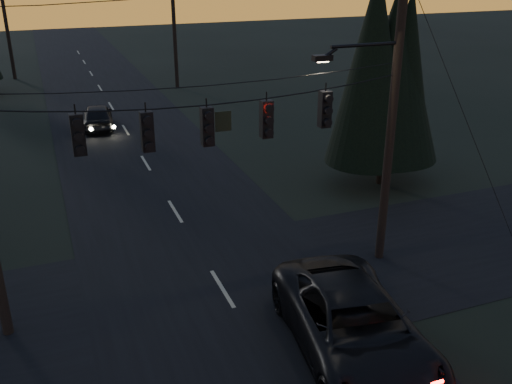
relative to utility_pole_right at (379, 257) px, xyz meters
name	(u,v)px	position (x,y,z in m)	size (l,w,h in m)	color
main_road	(154,177)	(-5.50, 10.00, 0.01)	(8.00, 120.00, 0.02)	black
cross_road	(222,289)	(-5.50, 0.00, 0.01)	(60.00, 7.00, 0.02)	black
utility_pole_right	(379,257)	(0.00, 0.00, 0.00)	(5.00, 0.30, 10.00)	black
utility_pole_left	(9,333)	(-11.50, 0.00, 0.00)	(1.80, 0.30, 8.50)	black
utility_pole_far_r	(177,88)	(0.00, 28.00, 0.00)	(1.80, 0.30, 8.50)	black
utility_pole_far_l	(15,79)	(-11.50, 36.00, 0.00)	(0.30, 0.30, 8.00)	black
span_signal_assembly	(209,123)	(-5.74, 0.00, 5.20)	(11.50, 0.44, 1.65)	black
evergreen_right	(390,70)	(3.67, 5.73, 4.99)	(4.47, 4.47, 8.79)	black
suv_near	(355,327)	(-3.38, -4.12, 0.86)	(2.86, 6.19, 1.72)	black
sedan_oncoming_a	(98,116)	(-6.87, 19.02, 0.70)	(1.64, 4.08, 1.39)	black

